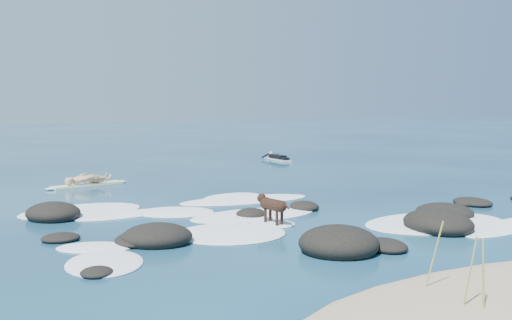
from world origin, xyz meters
name	(u,v)px	position (x,y,z in m)	size (l,w,h in m)	color
ground	(309,208)	(0.00, 0.00, 0.00)	(160.00, 160.00, 0.00)	#0A2642
reef_rocks	(307,225)	(-1.32, -2.46, 0.12)	(13.66, 7.13, 0.66)	black
breaking_foam	(251,217)	(-1.89, -0.67, 0.01)	(12.12, 7.97, 0.12)	white
standing_surfer_rig	(87,167)	(-4.96, 6.31, 0.64)	(2.78, 1.29, 1.63)	#F3ECC3
paddling_surfer_rig	(277,158)	(4.57, 12.08, 0.13)	(0.98, 2.19, 0.38)	white
dog	(272,205)	(-1.79, -1.65, 0.47)	(0.49, 1.08, 0.71)	black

